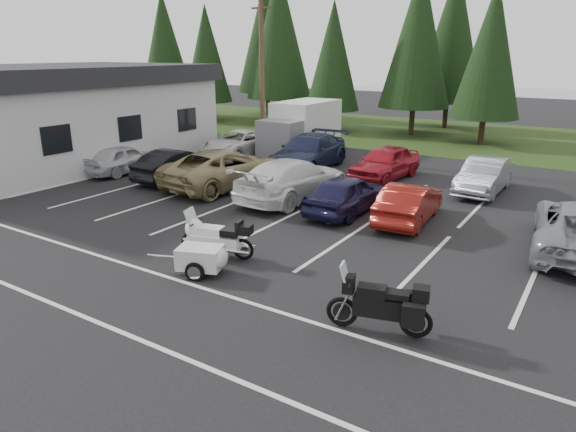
% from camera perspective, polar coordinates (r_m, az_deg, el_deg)
% --- Properties ---
extents(ground, '(120.00, 120.00, 0.00)m').
position_cam_1_polar(ground, '(15.08, 2.03, -3.93)').
color(ground, black).
rests_on(ground, ground).
extents(grass_strip, '(80.00, 16.00, 0.01)m').
position_cam_1_polar(grass_strip, '(37.19, 21.38, 7.99)').
color(grass_strip, '#1F3410').
rests_on(grass_strip, ground).
extents(building, '(10.60, 15.60, 4.90)m').
position_cam_1_polar(building, '(29.95, -25.09, 10.18)').
color(building, silver).
rests_on(building, ground).
extents(utility_pole, '(1.60, 0.26, 9.00)m').
position_cam_1_polar(utility_pole, '(29.53, -2.93, 16.09)').
color(utility_pole, '#473321').
rests_on(utility_pole, ground).
extents(box_truck, '(2.40, 5.60, 2.90)m').
position_cam_1_polar(box_truck, '(29.13, 1.00, 9.67)').
color(box_truck, silver).
rests_on(box_truck, ground).
extents(stall_markings, '(32.00, 16.00, 0.01)m').
position_cam_1_polar(stall_markings, '(16.72, 5.52, -1.76)').
color(stall_markings, silver).
rests_on(stall_markings, ground).
extents(conifer_0, '(4.58, 4.58, 10.66)m').
position_cam_1_polar(conifer_0, '(49.26, -13.58, 18.12)').
color(conifer_0, '#332316').
rests_on(conifer_0, ground).
extents(conifer_1, '(3.96, 3.96, 9.22)m').
position_cam_1_polar(conifer_1, '(44.19, -9.04, 17.38)').
color(conifer_1, '#332316').
rests_on(conifer_1, ground).
extents(conifer_2, '(5.10, 5.10, 11.89)m').
position_cam_1_polar(conifer_2, '(41.84, -1.03, 19.71)').
color(conifer_2, '#332316').
rests_on(conifer_2, ground).
extents(conifer_3, '(3.87, 3.87, 9.02)m').
position_cam_1_polar(conifer_3, '(37.82, 5.05, 17.29)').
color(conifer_3, '#332316').
rests_on(conifer_3, ground).
extents(conifer_4, '(4.80, 4.80, 11.17)m').
position_cam_1_polar(conifer_4, '(37.02, 14.24, 18.79)').
color(conifer_4, '#332316').
rests_on(conifer_4, ground).
extents(conifer_5, '(4.14, 4.14, 9.63)m').
position_cam_1_polar(conifer_5, '(34.42, 21.61, 16.73)').
color(conifer_5, '#332316').
rests_on(conifer_5, ground).
extents(conifer_back_a, '(5.28, 5.28, 12.30)m').
position_cam_1_polar(conifer_back_a, '(47.57, -2.34, 19.76)').
color(conifer_back_a, '#332316').
rests_on(conifer_back_a, ground).
extents(conifer_back_b, '(4.97, 4.97, 11.58)m').
position_cam_1_polar(conifer_back_b, '(41.12, 17.85, 18.69)').
color(conifer_back_b, '#332316').
rests_on(conifer_back_b, ground).
extents(car_near_0, '(1.66, 4.04, 1.37)m').
position_cam_1_polar(car_near_0, '(25.92, -17.70, 6.09)').
color(car_near_0, silver).
rests_on(car_near_0, ground).
extents(car_near_1, '(1.50, 4.31, 1.42)m').
position_cam_1_polar(car_near_1, '(23.74, -12.22, 5.58)').
color(car_near_1, black).
rests_on(car_near_1, ground).
extents(car_near_2, '(3.25, 6.12, 1.64)m').
position_cam_1_polar(car_near_2, '(22.23, -7.05, 5.31)').
color(car_near_2, '#908054').
rests_on(car_near_2, ground).
extents(car_near_3, '(2.73, 5.74, 1.61)m').
position_cam_1_polar(car_near_3, '(20.15, 0.59, 4.11)').
color(car_near_3, white).
rests_on(car_near_3, ground).
extents(car_near_4, '(1.80, 4.18, 1.41)m').
position_cam_1_polar(car_near_4, '(18.57, 6.54, 2.46)').
color(car_near_4, '#19173A').
rests_on(car_near_4, ground).
extents(car_near_5, '(1.74, 4.16, 1.34)m').
position_cam_1_polar(car_near_5, '(17.95, 13.33, 1.44)').
color(car_near_5, maroon).
rests_on(car_near_5, ground).
extents(car_far_0, '(2.53, 5.11, 1.39)m').
position_cam_1_polar(car_far_0, '(29.03, -5.46, 8.06)').
color(car_far_0, white).
rests_on(car_far_0, ground).
extents(car_far_1, '(2.76, 5.90, 1.67)m').
position_cam_1_polar(car_far_1, '(25.51, 2.24, 7.08)').
color(car_far_1, '#181E3C').
rests_on(car_far_1, ground).
extents(car_far_2, '(2.20, 4.60, 1.52)m').
position_cam_1_polar(car_far_2, '(23.84, 10.72, 5.84)').
color(car_far_2, maroon).
rests_on(car_far_2, ground).
extents(car_far_3, '(1.57, 4.26, 1.39)m').
position_cam_1_polar(car_far_3, '(22.66, 20.97, 4.19)').
color(car_far_3, gray).
rests_on(car_far_3, ground).
extents(touring_motorcycle, '(2.60, 1.36, 1.38)m').
position_cam_1_polar(touring_motorcycle, '(14.60, -7.98, -1.96)').
color(touring_motorcycle, white).
rests_on(touring_motorcycle, ground).
extents(cargo_trailer, '(1.87, 1.45, 0.76)m').
position_cam_1_polar(cargo_trailer, '(13.65, -9.71, -4.87)').
color(cargo_trailer, silver).
rests_on(cargo_trailer, ground).
extents(adventure_motorcycle, '(2.56, 1.43, 1.48)m').
position_cam_1_polar(adventure_motorcycle, '(10.81, 10.09, -9.14)').
color(adventure_motorcycle, black).
rests_on(adventure_motorcycle, ground).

